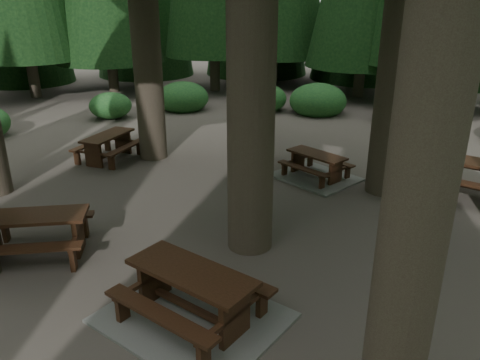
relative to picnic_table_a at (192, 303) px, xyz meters
The scene contains 6 objects.
ground 2.47m from the picnic_table_a, 117.16° to the left, with size 80.00×80.00×0.00m, color #544C44.
picnic_table_a is the anchor object (origin of this frame).
picnic_table_b 7.93m from the picnic_table_a, 142.36° to the left, with size 1.62×1.91×0.75m.
picnic_table_c 6.38m from the picnic_table_a, 94.37° to the left, with size 2.42×2.20×0.68m.
picnic_table_e 3.57m from the picnic_table_a, behind, with size 2.41×2.34×0.81m.
shrub_ring 2.96m from the picnic_table_a, 98.05° to the left, with size 23.86×24.64×1.49m.
Camera 1 is at (4.49, -6.80, 4.45)m, focal length 35.00 mm.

